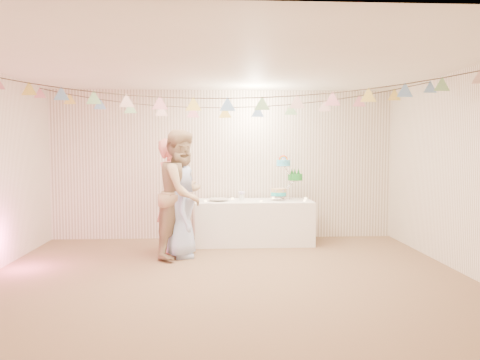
{
  "coord_description": "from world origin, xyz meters",
  "views": [
    {
      "loc": [
        -0.15,
        -5.72,
        1.61
      ],
      "look_at": [
        0.2,
        0.8,
        1.15
      ],
      "focal_mm": 35.0,
      "sensor_mm": 36.0,
      "label": 1
    }
  ],
  "objects": [
    {
      "name": "floor",
      "position": [
        0.0,
        0.0,
        0.0
      ],
      "size": [
        6.0,
        6.0,
        0.0
      ],
      "primitive_type": "plane",
      "color": "brown",
      "rests_on": "ground"
    },
    {
      "name": "ceiling",
      "position": [
        0.0,
        0.0,
        2.6
      ],
      "size": [
        6.0,
        6.0,
        0.0
      ],
      "primitive_type": "plane",
      "color": "white",
      "rests_on": "ground"
    },
    {
      "name": "back_wall",
      "position": [
        0.0,
        2.5,
        1.3
      ],
      "size": [
        6.0,
        6.0,
        0.0
      ],
      "primitive_type": "plane",
      "color": "white",
      "rests_on": "ground"
    },
    {
      "name": "front_wall",
      "position": [
        0.0,
        -2.5,
        1.3
      ],
      "size": [
        6.0,
        6.0,
        0.0
      ],
      "primitive_type": "plane",
      "color": "white",
      "rests_on": "ground"
    },
    {
      "name": "right_wall",
      "position": [
        3.0,
        0.0,
        1.3
      ],
      "size": [
        5.0,
        5.0,
        0.0
      ],
      "primitive_type": "plane",
      "color": "white",
      "rests_on": "ground"
    },
    {
      "name": "table",
      "position": [
        0.49,
        1.99,
        0.36
      ],
      "size": [
        1.93,
        0.77,
        0.72
      ],
      "primitive_type": "cube",
      "color": "white",
      "rests_on": "floor"
    },
    {
      "name": "cake_stand",
      "position": [
        1.04,
        2.04,
        1.1
      ],
      "size": [
        0.62,
        0.37,
        0.7
      ],
      "primitive_type": null,
      "color": "silver",
      "rests_on": "table"
    },
    {
      "name": "cake_bottom",
      "position": [
        0.89,
        1.98,
        0.84
      ],
      "size": [
        0.31,
        0.31,
        0.15
      ],
      "primitive_type": null,
      "color": "#28BFBC",
      "rests_on": "cake_stand"
    },
    {
      "name": "cake_middle",
      "position": [
        1.22,
        2.13,
        1.11
      ],
      "size": [
        0.27,
        0.27,
        0.22
      ],
      "primitive_type": null,
      "color": "#1E8D2E",
      "rests_on": "cake_stand"
    },
    {
      "name": "cake_top_tier",
      "position": [
        0.98,
        2.01,
        1.38
      ],
      "size": [
        0.25,
        0.25,
        0.19
      ],
      "primitive_type": null,
      "color": "#51CFFE",
      "rests_on": "cake_stand"
    },
    {
      "name": "platter",
      "position": [
        -0.09,
        1.94,
        0.76
      ],
      "size": [
        0.33,
        0.33,
        0.02
      ],
      "primitive_type": "cylinder",
      "color": "white",
      "rests_on": "table"
    },
    {
      "name": "posy",
      "position": [
        0.29,
        2.04,
        0.83
      ],
      "size": [
        0.14,
        0.14,
        0.16
      ],
      "primitive_type": null,
      "color": "white",
      "rests_on": "table"
    },
    {
      "name": "person_adult_a",
      "position": [
        -0.81,
        1.49,
        0.87
      ],
      "size": [
        0.61,
        0.74,
        1.74
      ],
      "primitive_type": "imported",
      "rotation": [
        0.0,
        0.0,
        1.21
      ],
      "color": "#E17E76",
      "rests_on": "floor"
    },
    {
      "name": "person_adult_b",
      "position": [
        -0.62,
        1.1,
        0.93
      ],
      "size": [
        1.03,
        1.12,
        1.86
      ],
      "primitive_type": "imported",
      "rotation": [
        0.0,
        0.0,
        1.11
      ],
      "color": "tan",
      "rests_on": "floor"
    },
    {
      "name": "person_child",
      "position": [
        -0.65,
        1.08,
        0.67
      ],
      "size": [
        0.53,
        0.72,
        1.34
      ],
      "primitive_type": "imported",
      "rotation": [
        0.0,
        0.0,
        1.73
      ],
      "color": "#ADC0F4",
      "rests_on": "floor"
    },
    {
      "name": "bunting_back",
      "position": [
        0.0,
        1.1,
        2.35
      ],
      "size": [
        5.6,
        1.1,
        0.4
      ],
      "primitive_type": null,
      "color": "pink",
      "rests_on": "ceiling"
    },
    {
      "name": "bunting_front",
      "position": [
        0.0,
        -0.2,
        2.32
      ],
      "size": [
        5.6,
        0.9,
        0.36
      ],
      "primitive_type": null,
      "color": "#72A5E5",
      "rests_on": "ceiling"
    },
    {
      "name": "tealight_0",
      "position": [
        -0.31,
        1.84,
        0.74
      ],
      "size": [
        0.04,
        0.04,
        0.03
      ],
      "primitive_type": "cylinder",
      "color": "#FFD88C",
      "rests_on": "table"
    },
    {
      "name": "tealight_1",
      "position": [
        0.14,
        2.17,
        0.74
      ],
      "size": [
        0.04,
        0.04,
        0.03
      ],
      "primitive_type": "cylinder",
      "color": "#FFD88C",
      "rests_on": "table"
    },
    {
      "name": "tealight_2",
      "position": [
        0.59,
        1.77,
        0.74
      ],
      "size": [
        0.04,
        0.04,
        0.03
      ],
      "primitive_type": "cylinder",
      "color": "#FFD88C",
      "rests_on": "table"
    },
    {
      "name": "tealight_3",
      "position": [
        0.84,
        2.21,
        0.74
      ],
      "size": [
        0.04,
        0.04,
        0.03
      ],
      "primitive_type": "cylinder",
      "color": "#FFD88C",
      "rests_on": "table"
    },
    {
      "name": "tealight_4",
      "position": [
        1.31,
        1.81,
        0.74
      ],
      "size": [
        0.04,
        0.04,
        0.03
      ],
      "primitive_type": "cylinder",
      "color": "#FFD88C",
      "rests_on": "table"
    },
    {
      "name": "tealight_5",
      "position": [
        1.39,
        2.14,
        0.74
      ],
      "size": [
        0.04,
        0.04,
        0.03
      ],
      "primitive_type": "cylinder",
      "color": "#FFD88C",
      "rests_on": "table"
    }
  ]
}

